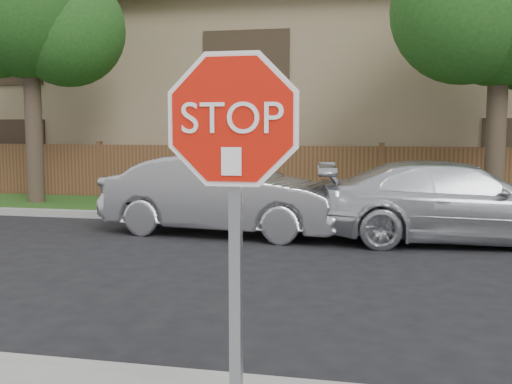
# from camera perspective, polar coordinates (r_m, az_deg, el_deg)

# --- Properties ---
(far_curb) EXTENTS (70.00, 0.30, 0.15)m
(far_curb) POSITION_cam_1_polar(r_m,az_deg,el_deg) (12.90, 11.69, -2.98)
(far_curb) COLOR gray
(far_curb) RESTS_ON ground
(grass_strip) EXTENTS (70.00, 3.00, 0.12)m
(grass_strip) POSITION_cam_1_polar(r_m,az_deg,el_deg) (14.53, 11.74, -2.01)
(grass_strip) COLOR #1E4714
(grass_strip) RESTS_ON ground
(fence) EXTENTS (70.00, 0.12, 1.60)m
(fence) POSITION_cam_1_polar(r_m,az_deg,el_deg) (16.04, 11.84, 1.41)
(fence) COLOR #4C301B
(fence) RESTS_ON ground
(apartment_building) EXTENTS (35.20, 9.20, 7.20)m
(apartment_building) POSITION_cam_1_polar(r_m,az_deg,el_deg) (21.64, 12.08, 9.85)
(apartment_building) COLOR #8D7957
(apartment_building) RESTS_ON ground
(tree_left) EXTENTS (4.80, 3.90, 7.78)m
(tree_left) POSITION_cam_1_polar(r_m,az_deg,el_deg) (17.08, -21.01, 16.32)
(tree_left) COLOR #382B21
(tree_left) RESTS_ON ground
(stop_sign) EXTENTS (1.01, 0.13, 2.55)m
(stop_sign) POSITION_cam_1_polar(r_m,az_deg,el_deg) (3.22, -2.16, 1.19)
(stop_sign) COLOR gray
(stop_sign) RESTS_ON sidewalk_near
(sedan_left) EXTENTS (4.91, 2.15, 1.57)m
(sedan_left) POSITION_cam_1_polar(r_m,az_deg,el_deg) (11.80, -3.03, -0.23)
(sedan_left) COLOR #A2A2A6
(sedan_left) RESTS_ON ground
(sedan_right) EXTENTS (5.29, 2.59, 1.48)m
(sedan_right) POSITION_cam_1_polar(r_m,az_deg,el_deg) (11.52, 18.62, -0.93)
(sedan_right) COLOR silver
(sedan_right) RESTS_ON ground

